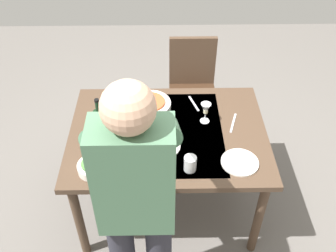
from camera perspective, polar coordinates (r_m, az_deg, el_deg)
ground_plane at (r=3.13m, az=0.00°, el=-11.09°), size 6.00×6.00×0.00m
dining_table at (r=2.62m, az=0.00°, el=-2.13°), size 1.31×0.97×0.75m
chair_near at (r=3.39m, az=3.62°, el=6.32°), size 0.40×0.40×0.91m
person_server at (r=1.91m, az=-4.60°, el=-11.46°), size 0.42×0.61×1.69m
wine_bottle at (r=2.51m, az=-10.01°, el=0.52°), size 0.07×0.07×0.30m
wine_glass_left at (r=2.37m, az=-8.48°, el=-2.42°), size 0.07×0.07×0.15m
wine_glass_right at (r=2.59m, az=5.58°, el=2.44°), size 0.07×0.07×0.15m
water_cup_near_left at (r=2.85m, az=-6.36°, el=4.97°), size 0.07×0.07×0.09m
water_cup_near_right at (r=2.30m, az=3.29°, el=-5.56°), size 0.08×0.08×0.10m
water_cup_far_left at (r=2.73m, az=-8.01°, el=3.25°), size 0.08×0.08×0.11m
water_cup_far_right at (r=2.63m, az=-10.34°, el=1.09°), size 0.07×0.07×0.10m
serving_bowl_pasta at (r=2.73m, az=-2.73°, el=3.13°), size 0.30×0.30×0.07m
side_bowl_salad at (r=2.34m, az=-11.07°, el=-5.94°), size 0.18×0.18×0.07m
dinner_plate_near at (r=2.40m, az=10.56°, el=-5.30°), size 0.23×0.23×0.01m
dinner_plate_far at (r=2.46m, az=-0.83°, el=-2.97°), size 0.23×0.23×0.01m
table_knife at (r=2.66m, az=9.60°, el=0.45°), size 0.07×0.19×0.00m
table_fork at (r=2.80m, az=3.83°, el=3.32°), size 0.07×0.18×0.00m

